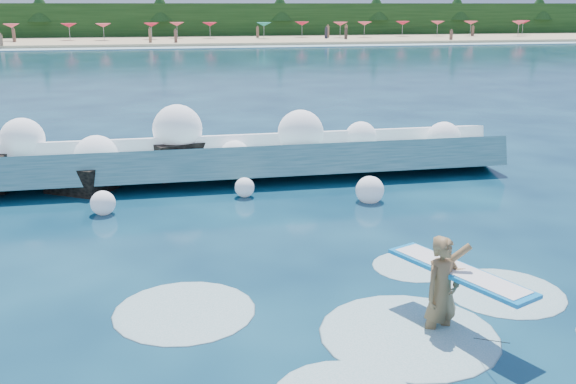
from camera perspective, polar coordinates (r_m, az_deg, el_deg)
The scene contains 11 objects.
ground at distance 11.35m, azimuth -5.50°, elevation -9.06°, with size 200.00×200.00×0.00m, color #072038.
beach at distance 88.34m, azimuth -11.07°, elevation 13.04°, with size 140.00×20.00×0.40m, color tan.
wet_band at distance 77.37m, azimuth -10.95°, elevation 12.49°, with size 140.00×5.00×0.08m, color silver.
treeline at distance 98.25m, azimuth -11.23°, elevation 14.68°, with size 140.00×4.00×5.00m, color black.
breaking_wave at distance 18.70m, azimuth -7.18°, elevation 2.81°, with size 17.33×2.73×1.49m.
rock_cluster at distance 18.96m, azimuth -18.82°, elevation 1.82°, with size 7.81×3.10×1.21m.
surfer_with_board at distance 10.20m, azimuth 13.86°, elevation -8.35°, with size 1.53×2.97×1.84m.
wave_spray at distance 18.55m, azimuth -8.73°, elevation 4.23°, with size 15.37×4.77×2.15m.
surf_foam at distance 10.48m, azimuth 9.20°, elevation -11.47°, with size 8.77×5.66×0.14m.
beach_umbrellas at distance 89.82m, azimuth -11.11°, elevation 14.40°, with size 110.30×6.73×0.50m.
beachgoers at distance 85.44m, azimuth -15.87°, elevation 13.24°, with size 103.01×12.42×1.92m.
Camera 1 is at (-0.97, -10.22, 4.86)m, focal length 40.00 mm.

